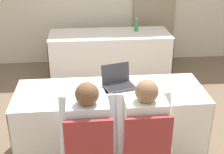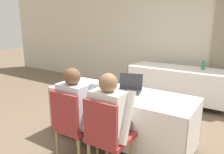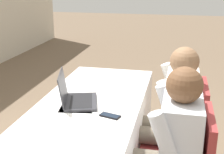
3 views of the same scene
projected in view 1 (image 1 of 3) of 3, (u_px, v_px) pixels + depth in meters
name	position (u px, v px, depth m)	size (l,w,h in m)	color
ground_plane	(110.00, 148.00, 3.60)	(24.00, 24.00, 0.00)	brown
conference_table_near	(110.00, 105.00, 3.37)	(2.01, 0.73, 0.74)	white
conference_table_far	(110.00, 44.00, 5.26)	(2.01, 0.73, 0.74)	white
laptop	(118.00, 83.00, 3.37)	(0.38, 0.34, 0.23)	#333338
cell_phone	(106.00, 100.00, 3.11)	(0.10, 0.15, 0.01)	black
paper_beside_laptop	(114.00, 89.00, 3.32)	(0.25, 0.32, 0.00)	white
paper_centre_table	(106.00, 87.00, 3.36)	(0.22, 0.30, 0.00)	white
water_bottle	(136.00, 25.00, 5.27)	(0.06, 0.06, 0.22)	#288456
chair_near_left	(89.00, 151.00, 2.77)	(0.44, 0.44, 0.89)	tan
chair_near_right	(144.00, 148.00, 2.81)	(0.44, 0.44, 0.89)	tan
person_checkered_shirt	(88.00, 130.00, 2.79)	(0.50, 0.52, 1.15)	#665B4C
person_white_shirt	(143.00, 127.00, 2.84)	(0.50, 0.52, 1.15)	#665B4C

